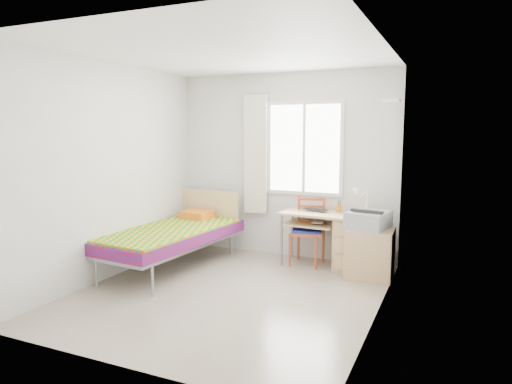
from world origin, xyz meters
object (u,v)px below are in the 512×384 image
cabinet (370,253)px  printer (368,219)px  bed (174,234)px  chair (309,227)px  desk (347,239)px

cabinet → printer: 0.42m
bed → cabinet: size_ratio=3.60×
chair → printer: 0.87m
chair → bed: bearing=-167.8°
desk → chair: (-0.53, 0.00, 0.12)m
chair → printer: chair is taller
bed → chair: 1.80m
bed → desk: 2.28m
desk → printer: printer is taller
desk → cabinet: 0.41m
desk → chair: 0.54m
bed → printer: 2.51m
desk → cabinet: size_ratio=1.94×
bed → chair: bearing=33.3°
desk → printer: 0.48m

